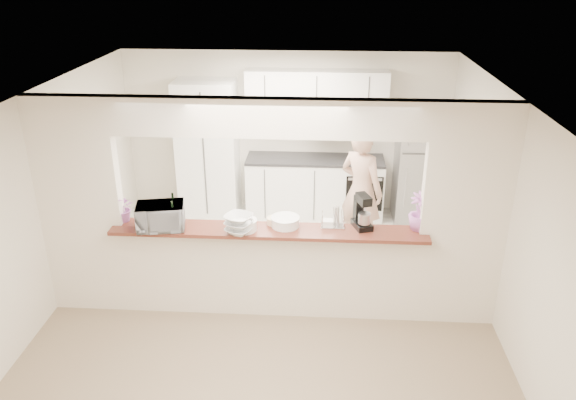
# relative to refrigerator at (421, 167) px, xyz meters

# --- Properties ---
(floor) EXTENTS (6.00, 6.00, 0.00)m
(floor) POSITION_rel_refrigerator_xyz_m (-2.05, -2.65, -0.85)
(floor) COLOR gray
(floor) RESTS_ON ground
(tile_overlay) EXTENTS (5.00, 2.90, 0.01)m
(tile_overlay) POSITION_rel_refrigerator_xyz_m (-2.05, -1.10, -0.84)
(tile_overlay) COLOR beige
(tile_overlay) RESTS_ON floor
(partition) EXTENTS (5.00, 0.15, 2.50)m
(partition) POSITION_rel_refrigerator_xyz_m (-2.05, -2.65, 0.63)
(partition) COLOR white
(partition) RESTS_ON floor
(bar_counter) EXTENTS (3.40, 0.38, 1.09)m
(bar_counter) POSITION_rel_refrigerator_xyz_m (-2.05, -2.65, -0.27)
(bar_counter) COLOR white
(bar_counter) RESTS_ON floor
(kitchen_cabinets) EXTENTS (3.15, 0.62, 2.25)m
(kitchen_cabinets) POSITION_rel_refrigerator_xyz_m (-2.24, 0.07, 0.12)
(kitchen_cabinets) COLOR white
(kitchen_cabinets) RESTS_ON floor
(refrigerator) EXTENTS (0.75, 0.70, 1.70)m
(refrigerator) POSITION_rel_refrigerator_xyz_m (0.00, 0.00, 0.00)
(refrigerator) COLOR #9C9DA1
(refrigerator) RESTS_ON floor
(flower_left) EXTENTS (0.28, 0.24, 0.31)m
(flower_left) POSITION_rel_refrigerator_xyz_m (-3.65, -2.60, 0.39)
(flower_left) COLOR #E277D3
(flower_left) RESTS_ON bar_counter
(wine_bottle_a) EXTENTS (0.07, 0.07, 0.34)m
(wine_bottle_a) POSITION_rel_refrigerator_xyz_m (-3.10, -2.58, 0.37)
(wine_bottle_a) COLOR black
(wine_bottle_a) RESTS_ON bar_counter
(wine_bottle_b) EXTENTS (0.07, 0.07, 0.34)m
(wine_bottle_b) POSITION_rel_refrigerator_xyz_m (-3.05, -2.80, 0.37)
(wine_bottle_b) COLOR black
(wine_bottle_b) RESTS_ON bar_counter
(toaster_oven) EXTENTS (0.55, 0.43, 0.28)m
(toaster_oven) POSITION_rel_refrigerator_xyz_m (-3.20, -2.75, 0.38)
(toaster_oven) COLOR #A6A6AB
(toaster_oven) RESTS_ON bar_counter
(serving_bowls) EXTENTS (0.37, 0.37, 0.21)m
(serving_bowls) POSITION_rel_refrigerator_xyz_m (-2.35, -2.82, 0.34)
(serving_bowls) COLOR silver
(serving_bowls) RESTS_ON bar_counter
(plate_stack_a) EXTENTS (0.27, 0.27, 0.12)m
(plate_stack_a) POSITION_rel_refrigerator_xyz_m (-2.30, -2.74, 0.30)
(plate_stack_a) COLOR white
(plate_stack_a) RESTS_ON bar_counter
(plate_stack_b) EXTENTS (0.31, 0.31, 0.11)m
(plate_stack_b) POSITION_rel_refrigerator_xyz_m (-1.88, -2.62, 0.29)
(plate_stack_b) COLOR white
(plate_stack_b) RESTS_ON bar_counter
(red_bowl) EXTENTS (0.14, 0.14, 0.07)m
(red_bowl) POSITION_rel_refrigerator_xyz_m (-1.85, -2.57, 0.27)
(red_bowl) COLOR maroon
(red_bowl) RESTS_ON bar_counter
(tan_bowl) EXTENTS (0.16, 0.16, 0.07)m
(tan_bowl) POSITION_rel_refrigerator_xyz_m (-2.00, -2.57, 0.28)
(tan_bowl) COLOR beige
(tan_bowl) RESTS_ON bar_counter
(utensil_caddy) EXTENTS (0.25, 0.15, 0.24)m
(utensil_caddy) POSITION_rel_refrigerator_xyz_m (-1.36, -2.60, 0.34)
(utensil_caddy) COLOR silver
(utensil_caddy) RESTS_ON bar_counter
(stand_mixer) EXTENTS (0.24, 0.29, 0.38)m
(stand_mixer) POSITION_rel_refrigerator_xyz_m (-1.06, -2.59, 0.41)
(stand_mixer) COLOR black
(stand_mixer) RESTS_ON bar_counter
(flower_right) EXTENTS (0.25, 0.25, 0.41)m
(flower_right) POSITION_rel_refrigerator_xyz_m (-0.45, -2.60, 0.45)
(flower_right) COLOR #C773D7
(flower_right) RESTS_ON bar_counter
(person) EXTENTS (0.76, 0.73, 1.76)m
(person) POSITION_rel_refrigerator_xyz_m (-0.96, -1.09, 0.03)
(person) COLOR tan
(person) RESTS_ON floor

